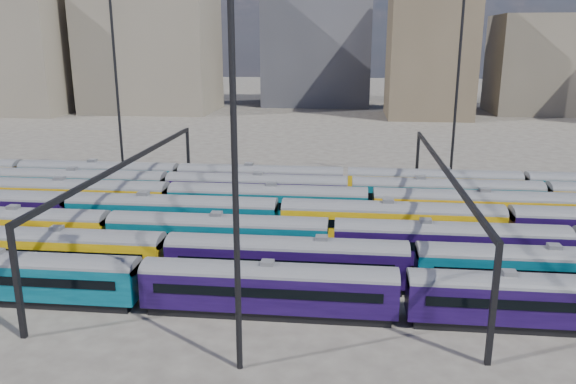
# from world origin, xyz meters

# --- Properties ---
(ground) EXTENTS (500.00, 500.00, 0.00)m
(ground) POSITION_xyz_m (0.00, 0.00, 0.00)
(ground) COLOR #47423C
(ground) RESTS_ON ground
(rake_0) EXTENTS (112.55, 2.75, 4.61)m
(rake_0) POSITION_xyz_m (5.22, -15.00, 2.42)
(rake_0) COLOR black
(rake_0) RESTS_ON ground
(rake_1) EXTENTS (137.84, 2.88, 4.84)m
(rake_1) POSITION_xyz_m (-3.50, -10.00, 2.54)
(rake_1) COLOR black
(rake_1) RESTS_ON ground
(rake_2) EXTENTS (140.91, 2.94, 4.95)m
(rake_2) POSITION_xyz_m (10.01, -5.00, 2.60)
(rake_2) COLOR black
(rake_2) RESTS_ON ground
(rake_3) EXTENTS (127.48, 3.11, 5.24)m
(rake_3) POSITION_xyz_m (16.07, 0.00, 2.75)
(rake_3) COLOR black
(rake_3) RESTS_ON ground
(rake_4) EXTENTS (128.40, 3.13, 5.28)m
(rake_4) POSITION_xyz_m (-17.89, 5.00, 2.77)
(rake_4) COLOR black
(rake_4) RESTS_ON ground
(rake_5) EXTENTS (105.37, 3.09, 5.20)m
(rake_5) POSITION_xyz_m (12.03, 10.00, 2.73)
(rake_5) COLOR black
(rake_5) RESTS_ON ground
(rake_6) EXTENTS (124.41, 3.03, 5.11)m
(rake_6) POSITION_xyz_m (-19.89, 15.00, 2.68)
(rake_6) COLOR black
(rake_6) RESTS_ON ground
(gantry_1) EXTENTS (0.35, 40.35, 8.03)m
(gantry_1) POSITION_xyz_m (-20.00, 0.00, 6.79)
(gantry_1) COLOR black
(gantry_1) RESTS_ON ground
(gantry_2) EXTENTS (0.35, 40.35, 8.03)m
(gantry_2) POSITION_xyz_m (10.00, 0.00, 6.79)
(gantry_2) COLOR black
(gantry_2) RESTS_ON ground
(mast_1) EXTENTS (1.40, 0.50, 25.60)m
(mast_1) POSITION_xyz_m (-30.00, 22.00, 13.97)
(mast_1) COLOR black
(mast_1) RESTS_ON ground
(mast_2) EXTENTS (1.40, 0.50, 25.60)m
(mast_2) POSITION_xyz_m (-5.00, -22.00, 13.97)
(mast_2) COLOR black
(mast_2) RESTS_ON ground
(mast_3) EXTENTS (1.40, 0.50, 25.60)m
(mast_3) POSITION_xyz_m (15.00, 24.00, 13.97)
(mast_3) COLOR black
(mast_3) RESTS_ON ground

